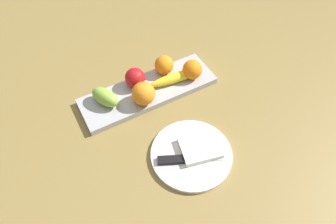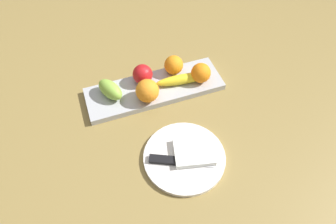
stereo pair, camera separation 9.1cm
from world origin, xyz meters
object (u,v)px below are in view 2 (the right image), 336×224
object	(u,v)px
orange_near_apple	(147,91)
folded_napkin	(194,152)
orange_center	(201,73)
banana	(184,79)
orange_near_banana	(174,65)
fruit_tray	(154,89)
dinner_plate	(184,157)
apple	(143,75)
knife	(170,161)
grape_bunch	(110,90)

from	to	relation	value
orange_near_apple	folded_napkin	xyz separation A→B (m)	(0.06, -0.23, -0.04)
orange_near_apple	orange_center	distance (m)	0.19
banana	folded_napkin	size ratio (longest dim) A/B	1.70
orange_near_apple	orange_near_banana	xyz separation A→B (m)	(0.12, 0.09, -0.00)
banana	orange_near_banana	size ratio (longest dim) A/B	2.93
fruit_tray	dinner_plate	bearing A→B (deg)	-90.00
apple	knife	bearing A→B (deg)	-92.70
orange_near_banana	folded_napkin	xyz separation A→B (m)	(-0.06, -0.32, -0.03)
apple	banana	distance (m)	0.14
fruit_tray	orange_near_banana	xyz separation A→B (m)	(0.09, 0.04, 0.04)
orange_near_banana	knife	bearing A→B (deg)	-111.57
banana	orange_near_banana	bearing A→B (deg)	-70.42
fruit_tray	apple	bearing A→B (deg)	128.73
orange_center	fruit_tray	bearing A→B (deg)	172.13
apple	banana	xyz separation A→B (m)	(0.13, -0.05, -0.02)
fruit_tray	orange_near_apple	world-z (taller)	orange_near_apple
grape_bunch	folded_napkin	bearing A→B (deg)	-58.96
orange_near_apple	dinner_plate	xyz separation A→B (m)	(0.04, -0.23, -0.05)
apple	orange_near_banana	world-z (taller)	apple
fruit_tray	apple	world-z (taller)	apple
fruit_tray	orange_center	bearing A→B (deg)	-7.87
orange_near_banana	knife	size ratio (longest dim) A/B	0.38
banana	folded_napkin	world-z (taller)	banana
orange_center	apple	bearing A→B (deg)	163.12
fruit_tray	grape_bunch	bearing A→B (deg)	175.17
apple	orange_near_apple	bearing A→B (deg)	-95.67
fruit_tray	dinner_plate	world-z (taller)	fruit_tray
knife	apple	bearing A→B (deg)	112.51
folded_napkin	knife	size ratio (longest dim) A/B	0.65
banana	folded_napkin	xyz separation A→B (m)	(-0.07, -0.26, -0.02)
orange_near_banana	dinner_plate	bearing A→B (deg)	-104.92
orange_near_banana	dinner_plate	world-z (taller)	orange_near_banana
orange_near_apple	apple	bearing A→B (deg)	84.33
grape_bunch	folded_napkin	size ratio (longest dim) A/B	0.88
banana	apple	bearing A→B (deg)	-15.18
dinner_plate	fruit_tray	bearing A→B (deg)	90.00
banana	dinner_plate	xyz separation A→B (m)	(-0.10, -0.26, -0.03)
orange_near_banana	banana	bearing A→B (deg)	-76.06
orange_near_banana	dinner_plate	size ratio (longest dim) A/B	0.28
dinner_plate	folded_napkin	bearing A→B (deg)	0.00
orange_near_apple	dinner_plate	world-z (taller)	orange_near_apple
grape_bunch	dinner_plate	distance (m)	0.32
orange_near_banana	orange_near_apple	bearing A→B (deg)	-144.26
fruit_tray	dinner_plate	distance (m)	0.28
orange_center	grape_bunch	size ratio (longest dim) A/B	0.67
apple	orange_near_apple	distance (m)	0.08
apple	orange_near_banana	xyz separation A→B (m)	(0.11, 0.01, -0.00)
orange_near_apple	grape_bunch	size ratio (longest dim) A/B	0.76
dinner_plate	orange_center	bearing A→B (deg)	58.18
fruit_tray	banana	xyz separation A→B (m)	(0.10, -0.01, 0.03)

